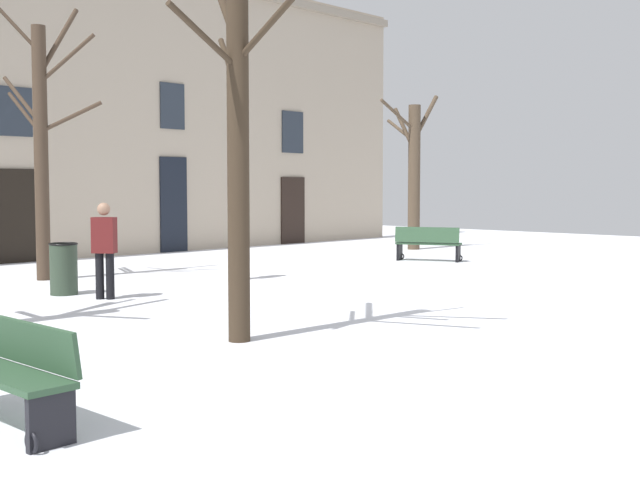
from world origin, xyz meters
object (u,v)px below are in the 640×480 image
Objects in this scene: tree_near_facade at (240,99)px; tree_foreground at (414,171)px; bench_back_to_back_right at (4,369)px; person_strolling at (104,246)px; person_crossing_plaza at (240,230)px; bench_near_center_tree at (428,243)px; tree_left_of_center at (41,142)px; litter_bin at (64,269)px.

tree_foreground is at bearing 29.32° from tree_near_facade.
bench_back_to_back_right is at bearing -152.61° from tree_foreground.
person_strolling is at bearing 141.22° from bench_back_to_back_right.
person_crossing_plaza is at bearing 49.92° from tree_near_facade.
bench_near_center_tree is at bearing 52.87° from person_strolling.
tree_foreground is 4.29m from bench_near_center_tree.
bench_near_center_tree is at bearing 111.66° from bench_back_to_back_right.
bench_near_center_tree is at bearing -136.94° from tree_foreground.
person_strolling is 0.90× the size of person_crossing_plaza.
tree_foreground is at bearing -11.00° from person_crossing_plaza.
tree_left_of_center is 6.60× the size of litter_bin.
bench_back_to_back_right is (-4.11, -6.73, -0.02)m from litter_bin.
tree_left_of_center is at bearing 149.76° from bench_back_to_back_right.
tree_left_of_center reaches higher than bench_back_to_back_right.
tree_left_of_center is at bearing 108.76° from person_crossing_plaza.
person_strolling is at bearing -100.50° from tree_left_of_center.
bench_near_center_tree is 1.05× the size of person_strolling.
tree_foreground is 11.58m from tree_left_of_center.
tree_foreground is at bearing 64.65° from person_strolling.
person_crossing_plaza reaches higher than bench_back_to_back_right.
bench_back_to_back_right is at bearing -121.39° from litter_bin.
tree_near_facade is at bearing -100.22° from tree_left_of_center.
tree_foreground is at bearing 115.65° from bench_back_to_back_right.
bench_near_center_tree is 9.39m from person_strolling.
tree_left_of_center is at bearing 45.93° from bench_near_center_tree.
person_strolling is (0.20, -1.02, 0.44)m from litter_bin.
tree_near_facade is at bearing -150.68° from tree_foreground.
person_strolling is 3.45m from person_crossing_plaza.
tree_near_facade is at bearing -155.77° from person_crossing_plaza.
tree_left_of_center reaches higher than person_strolling.
bench_back_to_back_right is 1.00× the size of person_crossing_plaza.
litter_bin is 1.13m from person_strolling.
person_strolling is at bearing -78.98° from litter_bin.
bench_near_center_tree is at bearing -19.85° from tree_left_of_center.
bench_back_to_back_right is at bearing -118.51° from tree_left_of_center.
person_crossing_plaza is (3.61, -0.49, 0.55)m from litter_bin.
tree_left_of_center is 4.35m from person_crossing_plaza.
tree_near_facade reaches higher than bench_near_center_tree.
tree_foreground is 2.87× the size of person_strolling.
tree_foreground is 9.17m from person_crossing_plaza.
tree_left_of_center is 7.95m from tree_near_facade.
person_crossing_plaza is (2.78, -2.84, -1.77)m from tree_left_of_center.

